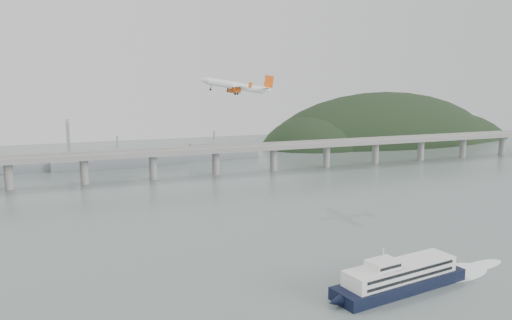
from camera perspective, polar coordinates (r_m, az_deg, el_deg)
name	(u,v)px	position (r m, az deg, el deg)	size (l,w,h in m)	color
ground	(302,265)	(214.75, 5.27, -11.83)	(900.00, 900.00, 0.00)	slate
bridge	(190,155)	(394.13, -7.58, 0.63)	(800.00, 22.00, 23.90)	gray
headland	(393,156)	(640.56, 15.37, 0.44)	(365.00, 155.00, 156.00)	black
ferry	(400,277)	(196.87, 16.14, -12.73)	(92.51, 27.19, 17.52)	black
airliner	(237,86)	(281.83, -2.14, 8.42)	(43.22, 39.21, 11.40)	white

